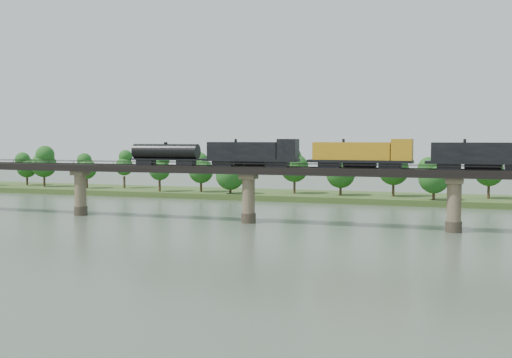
% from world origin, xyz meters
% --- Properties ---
extents(ground, '(400.00, 400.00, 0.00)m').
position_xyz_m(ground, '(0.00, 0.00, 0.00)').
color(ground, '#3C4A3A').
rests_on(ground, ground).
extents(far_bank, '(300.00, 24.00, 1.60)m').
position_xyz_m(far_bank, '(0.00, 85.00, 0.80)').
color(far_bank, '#334C1E').
rests_on(far_bank, ground).
extents(bridge, '(236.00, 30.00, 11.50)m').
position_xyz_m(bridge, '(0.00, 30.00, 5.46)').
color(bridge, '#473A2D').
rests_on(bridge, ground).
extents(bridge_superstructure, '(220.00, 4.90, 0.75)m').
position_xyz_m(bridge_superstructure, '(0.00, 30.00, 11.79)').
color(bridge_superstructure, black).
rests_on(bridge_superstructure, bridge).
extents(far_treeline, '(289.06, 17.54, 13.60)m').
position_xyz_m(far_treeline, '(-8.21, 80.52, 8.83)').
color(far_treeline, '#382619').
rests_on(far_treeline, far_bank).
extents(freight_train, '(81.44, 3.17, 5.61)m').
position_xyz_m(freight_train, '(15.39, 30.00, 14.18)').
color(freight_train, black).
rests_on(freight_train, bridge).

